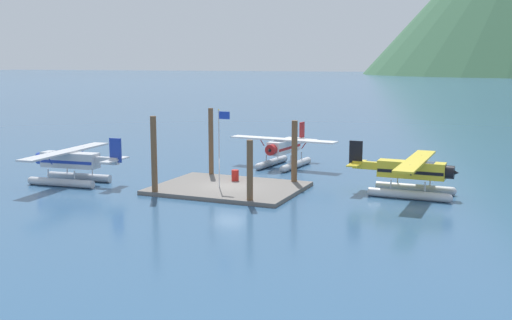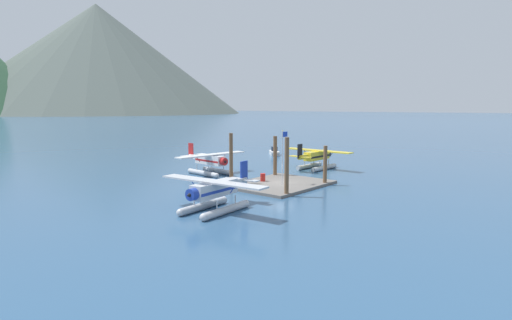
{
  "view_description": "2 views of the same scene",
  "coord_description": "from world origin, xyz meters",
  "px_view_note": "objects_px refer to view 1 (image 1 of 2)",
  "views": [
    {
      "loc": [
        19.67,
        -41.27,
        9.65
      ],
      "look_at": [
        1.52,
        1.82,
        2.15
      ],
      "focal_mm": 42.75,
      "sensor_mm": 36.0,
      "label": 1
    },
    {
      "loc": [
        -36.39,
        -27.13,
        8.79
      ],
      "look_at": [
        0.64,
        4.01,
        2.48
      ],
      "focal_mm": 28.85,
      "sensor_mm": 36.0,
      "label": 2
    }
  ],
  "objects_px": {
    "flagpole": "(220,139)",
    "fuel_drum": "(235,175)",
    "seaplane_silver_port_aft": "(70,164)",
    "seaplane_yellow_stbd_fwd": "(412,175)",
    "seaplane_white_bow_centre": "(284,150)"
  },
  "relations": [
    {
      "from": "flagpole",
      "to": "seaplane_white_bow_centre",
      "type": "relative_size",
      "value": 0.57
    },
    {
      "from": "seaplane_silver_port_aft",
      "to": "seaplane_yellow_stbd_fwd",
      "type": "bearing_deg",
      "value": 13.1
    },
    {
      "from": "fuel_drum",
      "to": "flagpole",
      "type": "bearing_deg",
      "value": -88.17
    },
    {
      "from": "seaplane_silver_port_aft",
      "to": "seaplane_yellow_stbd_fwd",
      "type": "height_order",
      "value": "same"
    },
    {
      "from": "flagpole",
      "to": "fuel_drum",
      "type": "height_order",
      "value": "flagpole"
    },
    {
      "from": "seaplane_yellow_stbd_fwd",
      "to": "fuel_drum",
      "type": "bearing_deg",
      "value": -174.85
    },
    {
      "from": "fuel_drum",
      "to": "seaplane_silver_port_aft",
      "type": "relative_size",
      "value": 0.08
    },
    {
      "from": "flagpole",
      "to": "seaplane_silver_port_aft",
      "type": "distance_m",
      "value": 12.85
    },
    {
      "from": "flagpole",
      "to": "seaplane_yellow_stbd_fwd",
      "type": "bearing_deg",
      "value": 16.47
    },
    {
      "from": "seaplane_white_bow_centre",
      "to": "seaplane_yellow_stbd_fwd",
      "type": "xyz_separation_m",
      "value": [
        12.93,
        -8.14,
        0.0
      ]
    },
    {
      "from": "flagpole",
      "to": "seaplane_white_bow_centre",
      "type": "xyz_separation_m",
      "value": [
        0.59,
        12.13,
        -2.42
      ]
    },
    {
      "from": "seaplane_silver_port_aft",
      "to": "seaplane_white_bow_centre",
      "type": "bearing_deg",
      "value": 47.38
    },
    {
      "from": "flagpole",
      "to": "seaplane_silver_port_aft",
      "type": "relative_size",
      "value": 0.57
    },
    {
      "from": "flagpole",
      "to": "seaplane_yellow_stbd_fwd",
      "type": "height_order",
      "value": "flagpole"
    },
    {
      "from": "seaplane_white_bow_centre",
      "to": "seaplane_silver_port_aft",
      "type": "bearing_deg",
      "value": -132.62
    }
  ]
}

